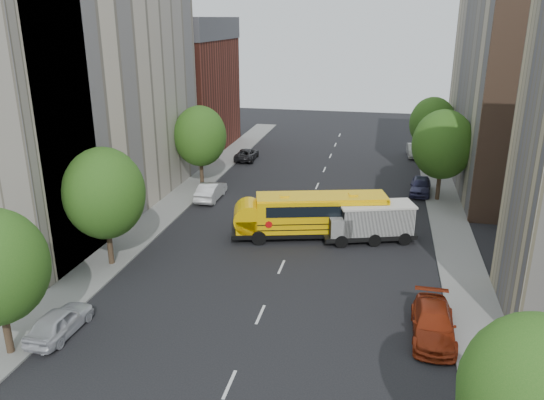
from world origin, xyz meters
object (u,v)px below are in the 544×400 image
(street_tree_2, at_px, (200,136))
(school_bus, at_px, (310,214))
(street_tree_4, at_px, (443,145))
(street_tree_5, at_px, (432,123))
(parked_car_2, at_px, (247,154))
(parked_car_4, at_px, (420,186))
(street_tree_1, at_px, (104,193))
(parked_car_3, at_px, (433,323))
(parked_car_1, at_px, (211,191))
(safari_truck, at_px, (370,222))
(street_tree_3, at_px, (534,397))
(parked_car_0, at_px, (59,322))
(parked_car_5, at_px, (414,150))

(street_tree_2, relative_size, school_bus, 0.64)
(street_tree_4, xyz_separation_m, school_bus, (-9.92, -10.64, -3.22))
(street_tree_5, height_order, parked_car_2, street_tree_5)
(school_bus, bearing_deg, parked_car_4, 40.35)
(parked_car_2, bearing_deg, parked_car_4, 152.80)
(street_tree_1, relative_size, street_tree_2, 1.03)
(parked_car_3, bearing_deg, street_tree_2, 132.97)
(street_tree_5, height_order, parked_car_1, street_tree_5)
(school_bus, bearing_deg, safari_truck, -12.52)
(street_tree_5, distance_m, parked_car_2, 20.67)
(street_tree_3, height_order, parked_car_0, street_tree_3)
(parked_car_5, bearing_deg, parked_car_0, -117.68)
(parked_car_4, bearing_deg, parked_car_5, 94.92)
(street_tree_4, bearing_deg, safari_truck, -118.20)
(school_bus, xyz_separation_m, safari_truck, (4.31, 0.18, -0.35))
(street_tree_1, distance_m, street_tree_3, 26.08)
(street_tree_5, bearing_deg, school_bus, -113.66)
(street_tree_2, relative_size, parked_car_2, 1.63)
(street_tree_3, relative_size, parked_car_3, 1.37)
(street_tree_5, distance_m, safari_truck, 23.36)
(street_tree_3, bearing_deg, parked_car_5, 91.67)
(street_tree_4, relative_size, street_tree_5, 1.08)
(street_tree_5, bearing_deg, parked_car_0, -118.47)
(street_tree_1, distance_m, school_bus, 14.48)
(parked_car_3, bearing_deg, street_tree_4, 85.86)
(street_tree_3, distance_m, safari_truck, 22.46)
(street_tree_2, xyz_separation_m, street_tree_3, (22.00, -32.00, -0.37))
(parked_car_0, distance_m, parked_car_5, 46.09)
(parked_car_0, distance_m, parked_car_3, 19.04)
(street_tree_1, distance_m, parked_car_3, 20.92)
(street_tree_1, bearing_deg, parked_car_2, 86.35)
(street_tree_4, bearing_deg, parked_car_4, 130.02)
(street_tree_1, relative_size, street_tree_5, 1.05)
(parked_car_0, bearing_deg, parked_car_4, -123.33)
(street_tree_2, relative_size, parked_car_3, 1.48)
(street_tree_3, bearing_deg, street_tree_5, 90.00)
(street_tree_1, height_order, street_tree_3, street_tree_1)
(street_tree_1, xyz_separation_m, parked_car_4, (20.60, 19.67, -4.18))
(street_tree_5, xyz_separation_m, safari_truck, (-5.61, -22.45, -3.20))
(parked_car_1, xyz_separation_m, parked_car_3, (17.86, -18.31, -0.03))
(street_tree_2, relative_size, street_tree_4, 0.95)
(school_bus, relative_size, parked_car_5, 2.78)
(street_tree_3, distance_m, parked_car_0, 21.78)
(street_tree_5, distance_m, parked_car_5, 5.76)
(street_tree_3, xyz_separation_m, street_tree_5, (-0.00, 44.00, 0.25))
(street_tree_4, bearing_deg, school_bus, -132.99)
(parked_car_1, relative_size, parked_car_2, 1.00)
(parked_car_0, bearing_deg, street_tree_5, -117.03)
(parked_car_3, bearing_deg, parked_car_4, 89.56)
(parked_car_0, bearing_deg, parked_car_3, -167.07)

